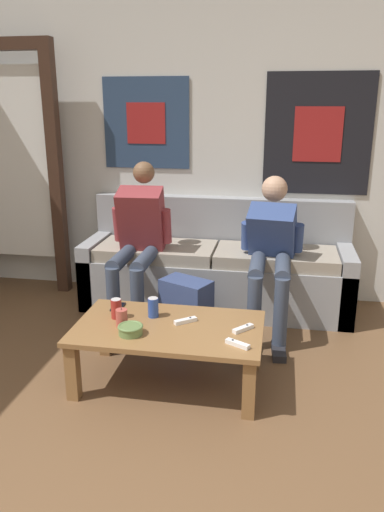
{
  "coord_description": "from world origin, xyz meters",
  "views": [
    {
      "loc": [
        0.68,
        -1.24,
        1.66
      ],
      "look_at": [
        0.13,
        1.86,
        0.68
      ],
      "focal_mm": 35.0,
      "sensor_mm": 36.0,
      "label": 1
    }
  ],
  "objects_px": {
    "drink_can_blue": "(153,307)",
    "game_controller_far_center": "(238,344)",
    "person_seated_adult": "(138,237)",
    "cell_phone": "(118,307)",
    "pillar_candle": "(122,318)",
    "game_controller_near_left": "(186,321)",
    "game_controller_near_right": "(243,329)",
    "couch": "(216,270)",
    "coffee_table": "(169,335)",
    "person_seated_teen": "(271,248)",
    "backpack": "(185,311)",
    "drink_can_red": "(116,309)",
    "ceramic_bowl": "(130,329)"
  },
  "relations": [
    {
      "from": "backpack",
      "to": "game_controller_near_right",
      "type": "xyz_separation_m",
      "value": [
        0.46,
        -0.59,
        0.18
      ]
    },
    {
      "from": "couch",
      "to": "game_controller_far_center",
      "type": "distance_m",
      "value": 1.48
    },
    {
      "from": "backpack",
      "to": "couch",
      "type": "bearing_deg",
      "value": 78.13
    },
    {
      "from": "person_seated_teen",
      "to": "game_controller_near_left",
      "type": "xyz_separation_m",
      "value": [
        -0.48,
        -0.85,
        -0.24
      ]
    },
    {
      "from": "person_seated_adult",
      "to": "game_controller_far_center",
      "type": "relative_size",
      "value": 8.47
    },
    {
      "from": "cell_phone",
      "to": "person_seated_adult",
      "type": "bearing_deg",
      "value": 94.75
    },
    {
      "from": "pillar_candle",
      "to": "person_seated_teen",
      "type": "bearing_deg",
      "value": 49.05
    },
    {
      "from": "drink_can_red",
      "to": "game_controller_near_left",
      "type": "distance_m",
      "value": 0.44
    },
    {
      "from": "coffee_table",
      "to": "pillar_candle",
      "type": "xyz_separation_m",
      "value": [
        -0.27,
        -0.06,
        0.11
      ]
    },
    {
      "from": "person_seated_adult",
      "to": "person_seated_teen",
      "type": "height_order",
      "value": "person_seated_adult"
    },
    {
      "from": "couch",
      "to": "coffee_table",
      "type": "distance_m",
      "value": 1.27
    },
    {
      "from": "ceramic_bowl",
      "to": "cell_phone",
      "type": "xyz_separation_m",
      "value": [
        -0.19,
        0.36,
        -0.03
      ]
    },
    {
      "from": "coffee_table",
      "to": "game_controller_near_left",
      "type": "relative_size",
      "value": 8.37
    },
    {
      "from": "drink_can_blue",
      "to": "game_controller_near_left",
      "type": "distance_m",
      "value": 0.23
    },
    {
      "from": "game_controller_far_center",
      "to": "backpack",
      "type": "bearing_deg",
      "value": 119.36
    },
    {
      "from": "drink_can_blue",
      "to": "drink_can_red",
      "type": "height_order",
      "value": "same"
    },
    {
      "from": "coffee_table",
      "to": "game_controller_near_right",
      "type": "bearing_deg",
      "value": 2.1
    },
    {
      "from": "cell_phone",
      "to": "drink_can_blue",
      "type": "bearing_deg",
      "value": -20.14
    },
    {
      "from": "drink_can_blue",
      "to": "game_controller_far_center",
      "type": "bearing_deg",
      "value": -28.24
    },
    {
      "from": "backpack",
      "to": "drink_can_blue",
      "type": "height_order",
      "value": "drink_can_blue"
    },
    {
      "from": "person_seated_adult",
      "to": "ceramic_bowl",
      "type": "bearing_deg",
      "value": -76.52
    },
    {
      "from": "game_controller_near_left",
      "to": "drink_can_blue",
      "type": "bearing_deg",
      "value": 166.52
    },
    {
      "from": "coffee_table",
      "to": "drink_can_blue",
      "type": "relative_size",
      "value": 9.04
    },
    {
      "from": "couch",
      "to": "drink_can_red",
      "type": "distance_m",
      "value": 1.3
    },
    {
      "from": "drink_can_blue",
      "to": "cell_phone",
      "type": "height_order",
      "value": "drink_can_blue"
    },
    {
      "from": "game_controller_near_right",
      "to": "cell_phone",
      "type": "height_order",
      "value": "game_controller_near_right"
    },
    {
      "from": "couch",
      "to": "cell_phone",
      "type": "height_order",
      "value": "couch"
    },
    {
      "from": "person_seated_adult",
      "to": "game_controller_far_center",
      "type": "xyz_separation_m",
      "value": [
        0.87,
        -1.09,
        -0.27
      ]
    },
    {
      "from": "backpack",
      "to": "person_seated_teen",
      "type": "bearing_deg",
      "value": 27.69
    },
    {
      "from": "person_seated_adult",
      "to": "game_controller_near_left",
      "type": "xyz_separation_m",
      "value": [
        0.53,
        -0.84,
        -0.27
      ]
    },
    {
      "from": "drink_can_blue",
      "to": "ceramic_bowl",
      "type": "bearing_deg",
      "value": -104.44
    },
    {
      "from": "person_seated_adult",
      "to": "pillar_candle",
      "type": "relative_size",
      "value": 10.03
    },
    {
      "from": "drink_can_blue",
      "to": "game_controller_far_center",
      "type": "distance_m",
      "value": 0.63
    },
    {
      "from": "couch",
      "to": "person_seated_adult",
      "type": "xyz_separation_m",
      "value": [
        -0.57,
        -0.36,
        0.35
      ]
    },
    {
      "from": "cell_phone",
      "to": "game_controller_near_left",
      "type": "bearing_deg",
      "value": -17.21
    },
    {
      "from": "person_seated_adult",
      "to": "game_controller_near_left",
      "type": "bearing_deg",
      "value": -57.6
    },
    {
      "from": "game_controller_near_right",
      "to": "game_controller_far_center",
      "type": "xyz_separation_m",
      "value": [
        -0.01,
        -0.2,
        0.0
      ]
    },
    {
      "from": "backpack",
      "to": "game_controller_far_center",
      "type": "bearing_deg",
      "value": -60.64
    },
    {
      "from": "pillar_candle",
      "to": "cell_phone",
      "type": "bearing_deg",
      "value": 112.98
    },
    {
      "from": "game_controller_far_center",
      "to": "cell_phone",
      "type": "height_order",
      "value": "game_controller_far_center"
    },
    {
      "from": "drink_can_blue",
      "to": "drink_can_red",
      "type": "bearing_deg",
      "value": -165.26
    },
    {
      "from": "ceramic_bowl",
      "to": "game_controller_near_right",
      "type": "xyz_separation_m",
      "value": [
        0.63,
        0.16,
        -0.02
      ]
    },
    {
      "from": "game_controller_near_right",
      "to": "game_controller_far_center",
      "type": "height_order",
      "value": "same"
    },
    {
      "from": "ceramic_bowl",
      "to": "drink_can_red",
      "type": "relative_size",
      "value": 1.19
    },
    {
      "from": "person_seated_teen",
      "to": "ceramic_bowl",
      "type": "distance_m",
      "value": 1.32
    },
    {
      "from": "person_seated_teen",
      "to": "drink_can_red",
      "type": "relative_size",
      "value": 9.02
    },
    {
      "from": "person_seated_adult",
      "to": "cell_phone",
      "type": "bearing_deg",
      "value": -85.25
    },
    {
      "from": "game_controller_near_left",
      "to": "ceramic_bowl",
      "type": "bearing_deg",
      "value": -143.12
    },
    {
      "from": "couch",
      "to": "backpack",
      "type": "relative_size",
      "value": 4.9
    },
    {
      "from": "ceramic_bowl",
      "to": "game_controller_near_left",
      "type": "height_order",
      "value": "ceramic_bowl"
    }
  ]
}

